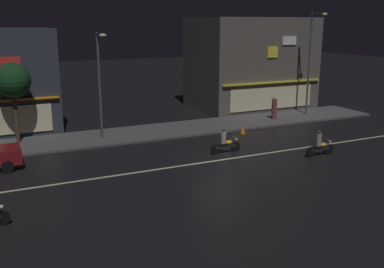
{
  "coord_description": "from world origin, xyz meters",
  "views": [
    {
      "loc": [
        -10.94,
        -19.91,
        7.26
      ],
      "look_at": [
        -0.85,
        1.46,
        1.26
      ],
      "focal_mm": 40.73,
      "sensor_mm": 36.0,
      "label": 1
    }
  ],
  "objects_px": {
    "motorcycle_lead": "(320,145)",
    "motorcycle_following": "(225,143)",
    "streetlamp_east": "(311,56)",
    "streetlamp_mid": "(100,77)",
    "traffic_cone": "(243,130)",
    "pedestrian_on_sidewalk": "(274,109)"
  },
  "relations": [
    {
      "from": "motorcycle_following",
      "to": "pedestrian_on_sidewalk",
      "type": "bearing_deg",
      "value": 31.87
    },
    {
      "from": "pedestrian_on_sidewalk",
      "to": "motorcycle_lead",
      "type": "distance_m",
      "value": 9.24
    },
    {
      "from": "motorcycle_lead",
      "to": "motorcycle_following",
      "type": "relative_size",
      "value": 1.0
    },
    {
      "from": "streetlamp_east",
      "to": "motorcycle_following",
      "type": "bearing_deg",
      "value": -150.51
    },
    {
      "from": "motorcycle_following",
      "to": "traffic_cone",
      "type": "bearing_deg",
      "value": 40.18
    },
    {
      "from": "pedestrian_on_sidewalk",
      "to": "motorcycle_lead",
      "type": "bearing_deg",
      "value": 24.04
    },
    {
      "from": "pedestrian_on_sidewalk",
      "to": "traffic_cone",
      "type": "relative_size",
      "value": 3.17
    },
    {
      "from": "traffic_cone",
      "to": "streetlamp_east",
      "type": "bearing_deg",
      "value": 19.91
    },
    {
      "from": "motorcycle_following",
      "to": "streetlamp_east",
      "type": "bearing_deg",
      "value": 23.53
    },
    {
      "from": "streetlamp_east",
      "to": "motorcycle_following",
      "type": "relative_size",
      "value": 4.2
    },
    {
      "from": "streetlamp_mid",
      "to": "motorcycle_following",
      "type": "xyz_separation_m",
      "value": [
        5.69,
        -5.6,
        -3.46
      ]
    },
    {
      "from": "streetlamp_east",
      "to": "streetlamp_mid",
      "type": "bearing_deg",
      "value": -177.33
    },
    {
      "from": "streetlamp_mid",
      "to": "traffic_cone",
      "type": "distance_m",
      "value": 10.07
    },
    {
      "from": "motorcycle_following",
      "to": "motorcycle_lead",
      "type": "bearing_deg",
      "value": -36.75
    },
    {
      "from": "streetlamp_east",
      "to": "motorcycle_lead",
      "type": "height_order",
      "value": "streetlamp_east"
    },
    {
      "from": "motorcycle_lead",
      "to": "motorcycle_following",
      "type": "xyz_separation_m",
      "value": [
        -4.57,
        2.72,
        0.0
      ]
    },
    {
      "from": "streetlamp_mid",
      "to": "pedestrian_on_sidewalk",
      "type": "height_order",
      "value": "streetlamp_mid"
    },
    {
      "from": "streetlamp_east",
      "to": "pedestrian_on_sidewalk",
      "type": "relative_size",
      "value": 4.58
    },
    {
      "from": "streetlamp_east",
      "to": "traffic_cone",
      "type": "height_order",
      "value": "streetlamp_east"
    },
    {
      "from": "streetlamp_mid",
      "to": "motorcycle_following",
      "type": "height_order",
      "value": "streetlamp_mid"
    },
    {
      "from": "streetlamp_mid",
      "to": "streetlamp_east",
      "type": "bearing_deg",
      "value": 2.67
    },
    {
      "from": "streetlamp_east",
      "to": "motorcycle_following",
      "type": "height_order",
      "value": "streetlamp_east"
    }
  ]
}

